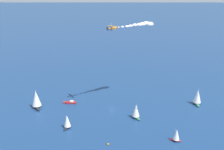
{
  "coord_description": "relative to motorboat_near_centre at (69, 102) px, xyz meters",
  "views": [
    {
      "loc": [
        -77.79,
        134.62,
        82.02
      ],
      "look_at": [
        0.0,
        0.0,
        24.38
      ],
      "focal_mm": 41.17,
      "sensor_mm": 36.0,
      "label": 1
    }
  ],
  "objects": [
    {
      "name": "smoke_trail_lead",
      "position": [
        -41.21,
        -29.45,
        54.05
      ],
      "size": [
        15.33,
        26.71,
        3.99
      ],
      "color": "white"
    },
    {
      "name": "wingwalker_lead",
      "position": [
        -30.08,
        -7.86,
        56.3
      ],
      "size": [
        0.87,
        0.5,
        1.76
      ],
      "color": "white"
    },
    {
      "name": "sailboat_far_stbd",
      "position": [
        -19.63,
        26.0,
        3.59
      ],
      "size": [
        4.4,
        7.43,
        9.35
      ],
      "color": "black",
      "rests_on": "ground_plane"
    },
    {
      "name": "motorboat_near_centre",
      "position": [
        0.0,
        0.0,
        0.0
      ],
      "size": [
        8.8,
        5.79,
        2.52
      ],
      "color": "#B21E1E",
      "rests_on": "ground_plane"
    },
    {
      "name": "sailboat_offshore",
      "position": [
        -78.97,
        6.86,
        3.03
      ],
      "size": [
        6.52,
        4.1,
        8.12
      ],
      "color": "#B21E1E",
      "rests_on": "ground_plane"
    },
    {
      "name": "ground_plane",
      "position": [
        -30.28,
        -8.09,
        -0.68
      ],
      "size": [
        2000.0,
        2000.0,
        0.0
      ],
      "primitive_type": "plane",
      "color": "navy"
    },
    {
      "name": "sailboat_trailing",
      "position": [
        -78.51,
        -43.65,
        5.01
      ],
      "size": [
        7.22,
        9.84,
        12.47
      ],
      "color": "#33704C",
      "rests_on": "ground_plane"
    },
    {
      "name": "sailboat_inshore",
      "position": [
        -49.58,
        -4.81,
        4.16
      ],
      "size": [
        8.31,
        6.26,
        10.6
      ],
      "color": "#33704C",
      "rests_on": "ground_plane"
    },
    {
      "name": "marker_buoy",
      "position": [
        -48.85,
        28.3,
        -0.29
      ],
      "size": [
        1.1,
        1.1,
        2.1
      ],
      "color": "orange",
      "rests_on": "ground_plane"
    },
    {
      "name": "sailboat_far_port",
      "position": [
        14.63,
        16.47,
        5.79
      ],
      "size": [
        10.79,
        8.89,
        14.17
      ],
      "color": "black",
      "rests_on": "ground_plane"
    },
    {
      "name": "biplane_lead",
      "position": [
        -30.15,
        -7.84,
        54.11
      ],
      "size": [
        7.05,
        7.03,
        3.58
      ],
      "color": "orange"
    }
  ]
}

